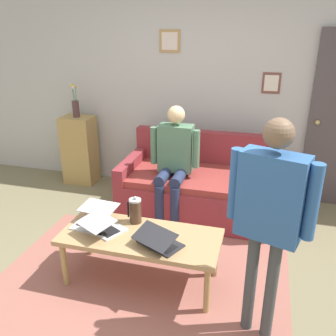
% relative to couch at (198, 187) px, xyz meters
% --- Properties ---
extents(ground_plane, '(7.68, 7.68, 0.00)m').
position_rel_couch_xyz_m(ground_plane, '(0.14, 1.49, -0.30)').
color(ground_plane, '#797152').
extents(area_rug, '(2.48, 1.92, 0.01)m').
position_rel_couch_xyz_m(area_rug, '(0.23, 1.48, -0.30)').
color(area_rug, '#9C5D51').
rests_on(area_rug, ground_plane).
extents(back_wall, '(7.04, 0.11, 2.70)m').
position_rel_couch_xyz_m(back_wall, '(0.14, -0.71, 1.05)').
color(back_wall, beige).
rests_on(back_wall, ground_plane).
extents(couch, '(1.72, 0.94, 0.88)m').
position_rel_couch_xyz_m(couch, '(0.00, 0.00, 0.00)').
color(couch, maroon).
rests_on(couch, ground_plane).
extents(coffee_table, '(1.33, 0.56, 0.46)m').
position_rel_couch_xyz_m(coffee_table, '(0.23, 1.38, 0.10)').
color(coffee_table, tan).
rests_on(coffee_table, ground_plane).
extents(laptop_left, '(0.35, 0.38, 0.14)m').
position_rel_couch_xyz_m(laptop_left, '(0.67, 1.31, 0.20)').
color(laptop_left, silver).
rests_on(laptop_left, coffee_table).
extents(laptop_center, '(0.42, 0.39, 0.15)m').
position_rel_couch_xyz_m(laptop_center, '(0.04, 1.48, 0.19)').
color(laptop_center, '#28282D').
rests_on(laptop_center, coffee_table).
extents(laptop_right, '(0.41, 0.43, 0.14)m').
position_rel_couch_xyz_m(laptop_right, '(0.55, 1.41, 0.20)').
color(laptop_right, silver).
rests_on(laptop_right, coffee_table).
extents(french_press, '(0.13, 0.11, 0.25)m').
position_rel_couch_xyz_m(french_press, '(0.34, 1.19, 0.26)').
color(french_press, '#4C3323').
rests_on(french_press, coffee_table).
extents(side_shelf, '(0.42, 0.32, 0.93)m').
position_rel_couch_xyz_m(side_shelf, '(1.74, -0.42, 0.16)').
color(side_shelf, tan).
rests_on(side_shelf, ground_plane).
extents(flower_vase, '(0.09, 0.10, 0.44)m').
position_rel_couch_xyz_m(flower_vase, '(1.74, -0.41, 0.77)').
color(flower_vase, '#4F3335').
rests_on(flower_vase, side_shelf).
extents(person_standing, '(0.56, 0.29, 1.58)m').
position_rel_couch_xyz_m(person_standing, '(-0.75, 1.69, 0.71)').
color(person_standing, '#414546').
rests_on(person_standing, ground_plane).
extents(person_seated, '(0.55, 0.51, 1.28)m').
position_rel_couch_xyz_m(person_seated, '(0.24, 0.23, 0.42)').
color(person_seated, '#242F4E').
rests_on(person_seated, ground_plane).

